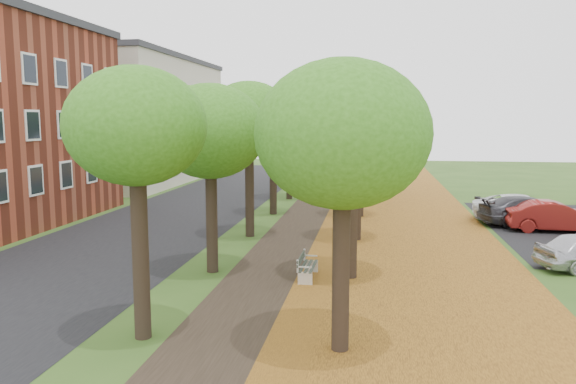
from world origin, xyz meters
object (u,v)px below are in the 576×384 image
at_px(car_grey, 528,211).
at_px(bench, 307,266).
at_px(car_red, 554,216).
at_px(car_white, 524,209).

bearing_deg(car_grey, bench, 124.74).
distance_m(bench, car_grey, 14.78).
bearing_deg(car_red, bench, 133.21).
height_order(bench, car_red, car_red).
bearing_deg(car_red, car_white, 19.89).
relative_size(bench, car_white, 0.33).
bearing_deg(bench, car_red, -46.94).
bearing_deg(car_white, bench, 146.73).
bearing_deg(car_grey, car_red, -165.48).
bearing_deg(car_red, car_grey, 29.29).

